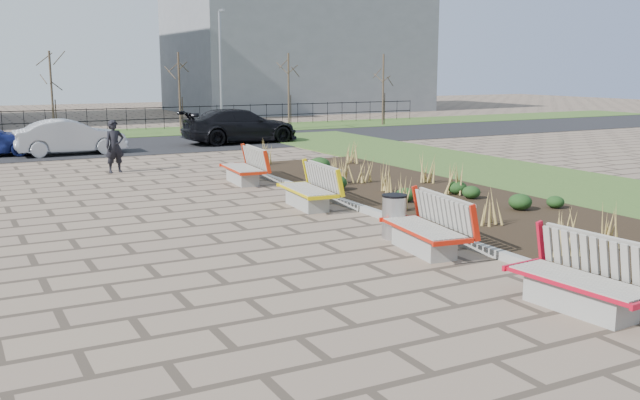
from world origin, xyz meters
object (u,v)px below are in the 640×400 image
bench_b (424,225)px  bench_c (307,187)px  car_silver (70,137)px  bench_d (242,166)px  litter_bin (394,217)px  car_black (240,126)px  lamp_east (221,73)px  pedestrian (115,146)px  bench_a (580,276)px

bench_b → bench_c: same height
bench_c → car_silver: size_ratio=0.52×
bench_c → bench_d: same height
bench_c → car_silver: (-3.28, 13.54, 0.19)m
bench_b → bench_d: size_ratio=1.00×
litter_bin → car_black: size_ratio=0.17×
litter_bin → lamp_east: lamp_east is taller
car_black → bench_d: bearing=156.7°
bench_b → pedestrian: bearing=109.6°
bench_a → car_black: (4.02, 22.75, 0.27)m
bench_d → pedestrian: (-2.77, 3.88, 0.33)m
car_silver → pedestrian: bearing=-175.6°
bench_c → pedestrian: bearing=114.1°
bench_b → lamp_east: bearing=85.6°
bench_b → bench_d: 8.82m
car_silver → car_black: bearing=-83.7°
bench_a → lamp_east: (5.00, 27.77, 2.54)m
bench_d → car_silver: bearing=113.6°
bench_c → car_silver: 13.94m
bench_a → lamp_east: size_ratio=0.35×
bench_d → car_silver: car_silver is taller
bench_a → car_black: 23.10m
bench_a → bench_b: bearing=84.7°
litter_bin → bench_b: bearing=-96.4°
bench_a → bench_d: size_ratio=1.00×
car_silver → car_black: (7.30, 0.91, 0.08)m
litter_bin → bench_d: bearing=90.9°
bench_d → car_black: bearing=73.1°
bench_a → bench_c: size_ratio=1.00×
litter_bin → car_silver: bearing=101.3°
bench_a → bench_b: same height
litter_bin → car_silver: size_ratio=0.21×
bench_b → bench_c: size_ratio=1.00×
bench_b → car_silver: size_ratio=0.52×
bench_a → litter_bin: bearing=83.1°
bench_a → bench_c: same height
bench_a → bench_d: same height
bench_d → litter_bin: (0.13, -7.68, -0.08)m
car_black → bench_a: bearing=168.0°
bench_a → car_silver: (-3.28, 21.83, 0.19)m
bench_b → pedestrian: size_ratio=1.26×
car_silver → bench_d: bearing=-161.6°
bench_a → pedestrian: bearing=94.3°
car_black → bench_b: bearing=166.1°
pedestrian → car_black: (6.80, 6.45, -0.07)m
bench_c → pedestrian: (-2.77, 8.01, 0.33)m
bench_b → lamp_east: 24.81m
bench_c → pedestrian: 8.48m
bench_d → pedestrian: 4.78m
bench_a → pedestrian: size_ratio=1.26×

